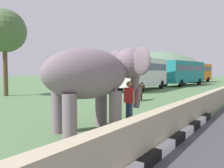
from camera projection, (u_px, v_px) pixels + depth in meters
name	position (u px, v px, depth m)	size (l,w,h in m)	color
barrier_parapet	(139.00, 139.00, 4.91)	(28.00, 0.36, 1.00)	tan
elephant	(96.00, 75.00, 7.48)	(4.07, 3.02, 2.92)	slate
person_handler	(129.00, 100.00, 8.42)	(0.38, 0.62, 1.66)	navy
bus_white	(142.00, 71.00, 23.83)	(8.87, 2.88, 3.50)	silver
bus_teal	(183.00, 71.00, 31.79)	(10.16, 3.71, 3.50)	teal
bus_orange	(196.00, 71.00, 41.54)	(8.74, 4.09, 3.50)	orange
cow_near	(136.00, 88.00, 15.12)	(1.90, 0.66, 1.23)	#473323
tree_distant	(4.00, 31.00, 17.89)	(3.53, 3.53, 7.15)	brown
hill_east	(160.00, 79.00, 60.76)	(30.67, 24.54, 15.19)	slate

